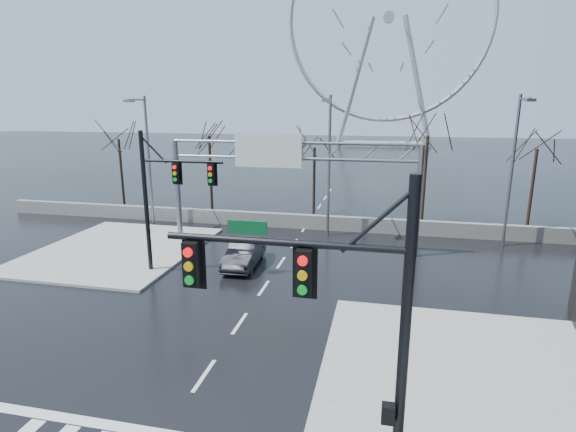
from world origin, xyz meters
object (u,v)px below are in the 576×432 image
(signal_mast_far, at_px, (163,190))
(ferris_wheel, at_px, (388,26))
(sign_gantry, at_px, (285,171))
(car, at_px, (244,253))
(signal_mast_near, at_px, (342,314))

(signal_mast_far, distance_m, ferris_wheel, 89.30)
(signal_mast_far, xyz_separation_m, ferris_wheel, (10.87, 86.04, 21.30))
(sign_gantry, bearing_deg, signal_mast_far, -132.47)
(sign_gantry, distance_m, ferris_wheel, 82.91)
(signal_mast_far, bearing_deg, ferris_wheel, 82.80)
(car, bearing_deg, signal_mast_far, -153.04)
(signal_mast_near, xyz_separation_m, ferris_wheel, (-0.14, 99.04, 21.26))
(signal_mast_far, relative_size, ferris_wheel, 0.16)
(sign_gantry, height_order, ferris_wheel, ferris_wheel)
(ferris_wheel, bearing_deg, signal_mast_near, -89.92)
(ferris_wheel, bearing_deg, signal_mast_far, -97.20)
(signal_mast_near, bearing_deg, sign_gantry, 106.19)
(signal_mast_far, distance_m, sign_gantry, 8.14)
(signal_mast_near, bearing_deg, ferris_wheel, 90.08)
(signal_mast_far, distance_m, car, 5.98)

